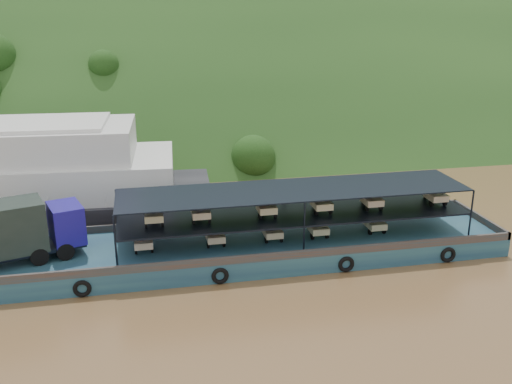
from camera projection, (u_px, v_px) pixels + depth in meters
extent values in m
plane|color=brown|center=(293.00, 247.00, 39.72)|extent=(160.00, 160.00, 0.00)
cube|color=#173212|center=(219.00, 136.00, 73.22)|extent=(140.00, 39.60, 39.60)
cube|color=#16314D|center=(242.00, 249.00, 37.90)|extent=(35.00, 7.00, 1.20)
cube|color=#592D19|center=(234.00, 219.00, 40.80)|extent=(35.00, 0.20, 0.50)
cube|color=#592D19|center=(252.00, 258.00, 34.48)|extent=(35.00, 0.20, 0.50)
cube|color=#592D19|center=(480.00, 218.00, 41.00)|extent=(0.20, 7.00, 0.50)
torus|color=black|center=(82.00, 289.00, 32.69)|extent=(1.06, 0.26, 1.06)
torus|color=black|center=(220.00, 276.00, 34.23)|extent=(1.06, 0.26, 1.06)
torus|color=black|center=(346.00, 264.00, 35.77)|extent=(1.06, 0.26, 1.06)
torus|color=black|center=(448.00, 255.00, 37.12)|extent=(1.06, 0.26, 1.06)
cylinder|color=black|center=(39.00, 257.00, 34.03)|extent=(1.15, 0.69, 1.08)
cylinder|color=black|center=(33.00, 243.00, 35.92)|extent=(1.15, 0.69, 1.08)
cylinder|color=black|center=(65.00, 251.00, 34.73)|extent=(1.15, 0.69, 1.08)
cylinder|color=black|center=(58.00, 239.00, 36.62)|extent=(1.15, 0.69, 1.08)
cube|color=black|center=(21.00, 250.00, 34.52)|extent=(7.74, 4.49, 0.22)
cube|color=navy|center=(66.00, 223.00, 35.44)|extent=(2.54, 3.03, 2.38)
cube|color=black|center=(81.00, 214.00, 35.73)|extent=(0.71, 2.08, 0.97)
cube|color=black|center=(294.00, 213.00, 37.87)|extent=(23.00, 5.00, 0.12)
cube|color=black|center=(294.00, 190.00, 37.36)|extent=(23.00, 5.00, 0.08)
cylinder|color=black|center=(115.00, 242.00, 33.33)|extent=(0.12, 0.12, 3.30)
cylinder|color=black|center=(117.00, 213.00, 37.99)|extent=(0.12, 0.12, 3.30)
cylinder|color=black|center=(304.00, 227.00, 35.55)|extent=(0.12, 0.12, 3.30)
cylinder|color=black|center=(284.00, 201.00, 40.20)|extent=(0.12, 0.12, 3.30)
cylinder|color=black|center=(471.00, 214.00, 37.77)|extent=(0.12, 0.12, 3.30)
cylinder|color=black|center=(434.00, 191.00, 42.42)|extent=(0.12, 0.12, 3.30)
cylinder|color=black|center=(143.00, 239.00, 37.38)|extent=(0.12, 0.52, 0.52)
cylinder|color=black|center=(136.00, 250.00, 35.61)|extent=(0.14, 0.52, 0.52)
cylinder|color=black|center=(152.00, 249.00, 35.80)|extent=(0.14, 0.52, 0.52)
cube|color=beige|center=(144.00, 242.00, 35.92)|extent=(1.15, 1.50, 0.44)
cube|color=red|center=(143.00, 233.00, 36.94)|extent=(0.55, 0.80, 0.80)
cube|color=red|center=(143.00, 227.00, 36.60)|extent=(0.50, 0.10, 0.10)
cylinder|color=black|center=(212.00, 233.00, 38.26)|extent=(0.12, 0.52, 0.52)
cylinder|color=black|center=(208.00, 244.00, 36.49)|extent=(0.14, 0.52, 0.52)
cylinder|color=black|center=(224.00, 243.00, 36.68)|extent=(0.14, 0.52, 0.52)
cube|color=beige|center=(215.00, 237.00, 36.80)|extent=(1.15, 1.50, 0.44)
cube|color=red|center=(213.00, 228.00, 37.82)|extent=(0.55, 0.80, 0.80)
cube|color=red|center=(213.00, 222.00, 37.48)|extent=(0.50, 0.10, 0.10)
cylinder|color=black|center=(268.00, 229.00, 38.99)|extent=(0.12, 0.52, 0.52)
cylinder|color=black|center=(266.00, 240.00, 37.22)|extent=(0.14, 0.52, 0.52)
cylinder|color=black|center=(281.00, 238.00, 37.41)|extent=(0.14, 0.52, 0.52)
cube|color=beige|center=(273.00, 232.00, 37.54)|extent=(1.15, 1.50, 0.44)
cube|color=red|center=(269.00, 223.00, 38.55)|extent=(0.55, 0.80, 0.80)
cube|color=red|center=(269.00, 218.00, 38.21)|extent=(0.50, 0.10, 0.10)
cylinder|color=black|center=(312.00, 226.00, 39.60)|extent=(0.12, 0.52, 0.52)
cylinder|color=black|center=(312.00, 236.00, 37.83)|extent=(0.14, 0.52, 0.52)
cylinder|color=black|center=(327.00, 235.00, 38.02)|extent=(0.14, 0.52, 0.52)
cube|color=beige|center=(318.00, 229.00, 38.14)|extent=(1.15, 1.50, 0.44)
cube|color=red|center=(313.00, 220.00, 39.16)|extent=(0.55, 0.80, 0.80)
cube|color=red|center=(314.00, 214.00, 38.82)|extent=(0.50, 0.10, 0.10)
cylinder|color=black|center=(367.00, 221.00, 40.39)|extent=(0.12, 0.52, 0.52)
cylinder|color=black|center=(370.00, 231.00, 38.61)|extent=(0.14, 0.52, 0.52)
cylinder|color=black|center=(384.00, 230.00, 38.81)|extent=(0.14, 0.52, 0.52)
cube|color=beige|center=(375.00, 224.00, 38.93)|extent=(1.15, 1.50, 0.44)
cube|color=#A90B1E|center=(369.00, 216.00, 39.94)|extent=(0.55, 0.80, 0.80)
cube|color=#A90B1E|center=(370.00, 210.00, 39.60)|extent=(0.50, 0.10, 0.10)
cylinder|color=black|center=(153.00, 213.00, 36.98)|extent=(0.12, 0.52, 0.52)
cylinder|color=black|center=(146.00, 224.00, 35.21)|extent=(0.14, 0.52, 0.52)
cylinder|color=black|center=(162.00, 222.00, 35.41)|extent=(0.14, 0.52, 0.52)
cube|color=#C3B98A|center=(154.00, 216.00, 35.53)|extent=(1.15, 1.50, 0.44)
cube|color=navy|center=(153.00, 207.00, 36.54)|extent=(0.55, 0.80, 0.80)
cube|color=navy|center=(153.00, 201.00, 36.20)|extent=(0.50, 0.10, 0.10)
cylinder|color=black|center=(198.00, 210.00, 37.55)|extent=(0.12, 0.52, 0.52)
cylinder|color=black|center=(193.00, 220.00, 35.78)|extent=(0.14, 0.52, 0.52)
cylinder|color=black|center=(209.00, 219.00, 35.97)|extent=(0.14, 0.52, 0.52)
cube|color=beige|center=(201.00, 213.00, 36.09)|extent=(1.15, 1.50, 0.44)
cube|color=#1A2F9F|center=(199.00, 204.00, 37.11)|extent=(0.55, 0.80, 0.80)
cube|color=#1A2F9F|center=(199.00, 198.00, 36.77)|extent=(0.50, 0.10, 0.10)
cylinder|color=black|center=(262.00, 206.00, 38.38)|extent=(0.12, 0.52, 0.52)
cylinder|color=black|center=(260.00, 215.00, 36.60)|extent=(0.14, 0.52, 0.52)
cylinder|color=black|center=(275.00, 214.00, 36.80)|extent=(0.14, 0.52, 0.52)
cube|color=beige|center=(266.00, 208.00, 36.92)|extent=(1.15, 1.50, 0.44)
cube|color=red|center=(263.00, 200.00, 37.93)|extent=(0.55, 0.80, 0.80)
cube|color=red|center=(263.00, 194.00, 37.59)|extent=(0.50, 0.10, 0.10)
cylinder|color=black|center=(315.00, 202.00, 39.10)|extent=(0.12, 0.52, 0.52)
cylinder|color=black|center=(316.00, 211.00, 37.33)|extent=(0.14, 0.52, 0.52)
cylinder|color=black|center=(330.00, 210.00, 37.52)|extent=(0.14, 0.52, 0.52)
cube|color=beige|center=(322.00, 204.00, 37.64)|extent=(1.15, 1.50, 0.44)
cube|color=beige|center=(316.00, 196.00, 38.66)|extent=(0.55, 0.80, 0.80)
cube|color=beige|center=(318.00, 190.00, 38.32)|extent=(0.50, 0.10, 0.10)
cylinder|color=black|center=(364.00, 199.00, 39.78)|extent=(0.12, 0.52, 0.52)
cylinder|color=black|center=(367.00, 208.00, 38.01)|extent=(0.14, 0.52, 0.52)
cylinder|color=black|center=(381.00, 207.00, 38.20)|extent=(0.14, 0.52, 0.52)
cube|color=beige|center=(372.00, 201.00, 38.33)|extent=(1.15, 1.50, 0.44)
cube|color=#AD250B|center=(366.00, 193.00, 39.34)|extent=(0.55, 0.80, 0.80)
cube|color=#AD250B|center=(367.00, 187.00, 39.00)|extent=(0.50, 0.10, 0.10)
cylinder|color=black|center=(425.00, 194.00, 40.69)|extent=(0.12, 0.52, 0.52)
cylinder|color=black|center=(431.00, 203.00, 38.92)|extent=(0.14, 0.52, 0.52)
cylinder|color=black|center=(445.00, 202.00, 39.11)|extent=(0.14, 0.52, 0.52)
cube|color=beige|center=(436.00, 196.00, 39.23)|extent=(1.15, 1.50, 0.44)
cube|color=beige|center=(428.00, 189.00, 40.25)|extent=(0.55, 0.80, 0.80)
cube|color=beige|center=(430.00, 183.00, 39.91)|extent=(0.50, 0.10, 0.10)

